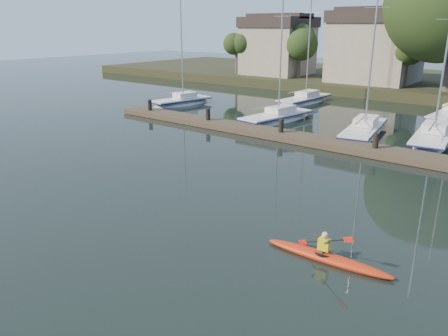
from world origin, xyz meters
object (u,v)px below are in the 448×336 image
Objects in this scene: sailboat_3 at (431,146)px; sailboat_5 at (304,105)px; kayak at (327,256)px; sailboat_0 at (182,107)px; sailboat_2 at (363,137)px; dock at (325,142)px; sailboat_1 at (276,124)px.

sailboat_5 reaches higher than sailboat_3.
sailboat_3 reaches higher than kayak.
sailboat_0 is at bearing 139.33° from kayak.
sailboat_2 is 1.00× the size of sailboat_5.
dock is 2.67× the size of sailboat_1.
sailboat_1 reaches higher than sailboat_0.
dock is 17.01m from sailboat_0.
sailboat_2 is at bearing 78.88° from dock.
sailboat_2 is at bearing 7.86° from sailboat_1.
kayak is 0.33× the size of sailboat_3.
sailboat_3 is at bearing 10.60° from sailboat_0.
dock is 7.17m from sailboat_1.
sailboat_3 reaches higher than sailboat_0.
sailboat_2 is (-5.15, 16.26, -0.32)m from kayak.
sailboat_1 is 8.65m from sailboat_5.
sailboat_0 is 21.14m from sailboat_3.
sailboat_3 is at bearing 11.01° from sailboat_1.
sailboat_0 is (-22.22, 17.15, -0.33)m from kayak.
sailboat_5 is at bearing 116.51° from kayak.
sailboat_2 is (6.65, -0.07, 0.01)m from sailboat_1.
sailboat_1 is at bearing 122.85° from kayak.
sailboat_3 is 0.92× the size of sailboat_5.
kayak is at bearing -63.97° from dock.
sailboat_3 is (-1.09, 16.81, -0.34)m from kayak.
kayak is at bearing -45.70° from sailboat_1.
sailboat_3 is (4.86, 4.62, -0.39)m from dock.
sailboat_1 is 0.95× the size of sailboat_2.
sailboat_0 is (-16.27, 4.96, -0.38)m from dock.
sailboat_2 is (0.80, 4.07, -0.37)m from dock.
sailboat_1 reaches higher than dock.
sailboat_5 is (-8.83, 8.44, 0.00)m from sailboat_2.
kayak reaches higher than dock.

